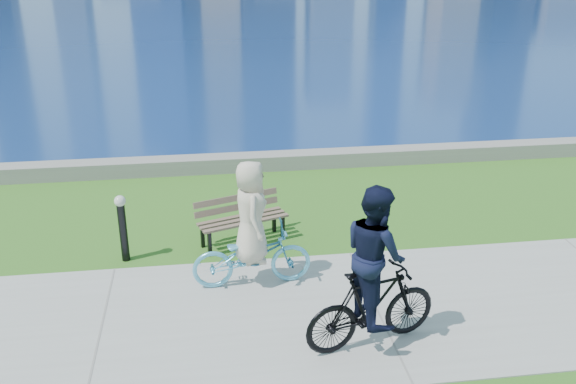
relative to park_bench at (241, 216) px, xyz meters
name	(u,v)px	position (x,y,z in m)	size (l,w,h in m)	color
ground	(376,309)	(1.83, -2.51, -0.51)	(320.00, 320.00, 0.00)	#2A5C18
concrete_path	(376,309)	(1.83, -2.51, -0.50)	(80.00, 3.50, 0.02)	#969692
seawall	(308,159)	(1.83, 3.69, -0.33)	(90.00, 0.50, 0.35)	slate
park_bench	(241,216)	(0.00, 0.00, 0.00)	(1.70, 1.05, 0.83)	black
bollard_lamp	(122,224)	(-2.01, -0.44, 0.18)	(0.19, 0.19, 1.19)	black
cyclist_woman	(251,240)	(0.07, -1.54, 0.28)	(0.73, 1.90, 2.06)	#59B4DA
cyclist_man	(373,281)	(1.52, -3.34, 0.48)	(1.01, 1.99, 2.32)	black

